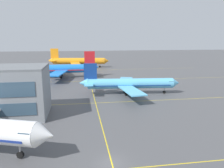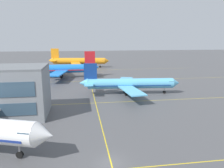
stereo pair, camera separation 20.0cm
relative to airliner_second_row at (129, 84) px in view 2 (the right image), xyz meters
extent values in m
plane|color=#4C4C4F|center=(-12.41, -41.21, -3.70)|extent=(600.00, 600.00, 0.00)
cone|color=white|center=(-22.55, -39.19, 0.70)|extent=(3.94, 4.69, 4.00)
cube|color=#385166|center=(-24.88, -38.38, 1.29)|extent=(3.05, 4.18, 0.75)
cylinder|color=#99999E|center=(-26.91, -37.68, -1.93)|extent=(0.30, 0.30, 1.77)
cylinder|color=black|center=(-26.91, -37.68, -3.11)|extent=(1.27, 0.84, 1.18)
cylinder|color=#5BB7E5|center=(0.49, -0.04, 0.07)|extent=(29.61, 6.11, 3.49)
cone|color=#5BB7E5|center=(16.33, -1.47, 0.07)|extent=(2.69, 3.62, 3.42)
cone|color=#5BB7E5|center=(-15.62, 1.41, 0.43)|extent=(3.23, 3.57, 3.32)
cube|color=navy|center=(-13.24, 1.19, 4.39)|extent=(4.42, 0.72, 5.52)
cube|color=#5BB7E5|center=(-13.95, -1.51, 0.43)|extent=(3.36, 5.02, 0.22)
cube|color=#5BB7E5|center=(-13.45, 3.98, 0.43)|extent=(3.36, 5.02, 0.22)
cube|color=#5BB7E5|center=(-1.13, -7.74, -0.49)|extent=(6.39, 14.26, 0.37)
cube|color=#5BB7E5|center=(0.28, 7.82, -0.49)|extent=(8.63, 14.59, 0.37)
cylinder|color=#5BB7E5|center=(0.25, -4.82, -1.68)|extent=(3.29, 2.20, 1.93)
cylinder|color=#5BB7E5|center=(1.10, 4.70, -1.68)|extent=(3.29, 2.20, 1.93)
cube|color=#385166|center=(14.22, -1.28, 0.57)|extent=(1.94, 3.35, 0.64)
cube|color=navy|center=(0.49, -0.04, -0.37)|extent=(27.27, 5.94, 0.33)
cylinder|color=#99999E|center=(12.39, -1.11, -2.19)|extent=(0.26, 0.26, 1.52)
cylinder|color=black|center=(12.39, -1.11, -3.20)|extent=(1.04, 0.50, 1.01)
cylinder|color=#99999E|center=(-1.55, -2.26, -2.19)|extent=(0.26, 0.26, 1.52)
cylinder|color=black|center=(-1.55, -2.26, -3.20)|extent=(1.04, 0.50, 1.01)
cylinder|color=#99999E|center=(-1.13, 2.50, -2.19)|extent=(0.26, 0.26, 1.52)
cylinder|color=black|center=(-1.13, 2.50, -3.20)|extent=(1.04, 0.50, 1.01)
cylinder|color=blue|center=(-27.81, 36.02, 0.71)|extent=(34.58, 4.94, 4.10)
cone|color=blue|center=(-46.45, 35.56, 0.71)|extent=(2.90, 4.08, 4.01)
cone|color=blue|center=(-8.85, 36.48, 1.15)|extent=(3.54, 3.97, 3.89)
cube|color=red|center=(-11.65, 36.41, 5.78)|extent=(5.18, 0.51, 6.47)
cube|color=blue|center=(-11.19, 39.66, 1.15)|extent=(3.58, 5.69, 0.26)
cube|color=blue|center=(-11.03, 33.19, 1.15)|extent=(3.58, 5.69, 0.26)
cube|color=blue|center=(-26.96, 45.20, 0.07)|extent=(9.20, 17.02, 0.43)
cube|color=blue|center=(-26.51, 26.89, 0.07)|extent=(8.48, 16.92, 0.43)
cylinder|color=blue|center=(-28.16, 41.61, -1.33)|extent=(3.72, 2.35, 2.26)
cylinder|color=blue|center=(-27.89, 30.41, -1.33)|extent=(3.72, 2.35, 2.26)
cube|color=#385166|center=(-43.97, 35.62, 1.31)|extent=(2.03, 3.81, 0.75)
cube|color=red|center=(-27.81, 36.02, 0.20)|extent=(31.82, 4.91, 0.39)
cylinder|color=#99999E|center=(-41.81, 35.67, -1.93)|extent=(0.30, 0.30, 1.78)
cylinder|color=black|center=(-41.81, 35.67, -3.11)|extent=(1.20, 0.51, 1.19)
cylinder|color=#99999E|center=(-25.72, 38.87, -1.93)|extent=(0.30, 0.30, 1.78)
cylinder|color=black|center=(-25.72, 38.87, -3.11)|extent=(1.20, 0.51, 1.19)
cylinder|color=#99999E|center=(-25.59, 33.27, -1.93)|extent=(0.30, 0.30, 1.78)
cylinder|color=black|center=(-25.59, 33.27, -3.11)|extent=(1.20, 0.51, 1.19)
cylinder|color=orange|center=(-16.85, 72.76, 0.60)|extent=(33.83, 8.49, 3.99)
cone|color=orange|center=(1.15, 70.31, 0.60)|extent=(3.23, 4.24, 3.91)
cone|color=orange|center=(-35.16, 75.26, 1.02)|extent=(3.84, 4.21, 3.79)
cube|color=orange|center=(-32.46, 74.89, 5.54)|extent=(5.05, 1.05, 6.30)
cube|color=orange|center=(-33.41, 71.84, 1.02)|extent=(4.07, 5.86, 0.25)
cube|color=orange|center=(-32.55, 78.08, 1.02)|extent=(4.07, 5.86, 0.25)
cube|color=orange|center=(-19.10, 64.06, -0.03)|extent=(6.61, 16.11, 0.42)
cube|color=orange|center=(-16.69, 81.75, -0.03)|extent=(10.46, 16.67, 0.42)
cylinder|color=#333338|center=(-17.38, 67.33, -1.39)|extent=(3.84, 2.67, 2.21)
cylinder|color=#333338|center=(-15.91, 78.15, -1.39)|extent=(3.84, 2.67, 2.21)
cube|color=#385166|center=(-1.25, 70.64, 1.18)|extent=(2.37, 3.89, 0.74)
cube|color=orange|center=(-16.85, 72.76, 0.10)|extent=(31.17, 8.16, 0.38)
cylinder|color=#99999E|center=(-3.33, 70.92, -1.97)|extent=(0.29, 0.29, 1.73)
cylinder|color=black|center=(-3.33, 70.92, -3.13)|extent=(1.21, 0.62, 1.16)
cylinder|color=#99999E|center=(-19.30, 70.34, -1.97)|extent=(0.29, 0.29, 1.73)
cylinder|color=black|center=(-19.30, 70.34, -3.13)|extent=(1.21, 0.62, 1.16)
cylinder|color=#99999E|center=(-18.57, 75.75, -1.97)|extent=(0.29, 0.29, 1.73)
cylinder|color=black|center=(-18.57, 75.75, -3.13)|extent=(1.21, 0.62, 1.16)
cube|color=yellow|center=(-12.41, -8.90, -3.70)|extent=(138.50, 0.20, 0.01)
cube|color=yellow|center=(-12.41, 25.41, -3.70)|extent=(138.50, 0.20, 0.01)
cube|color=yellow|center=(-12.41, 59.71, -3.70)|extent=(138.50, 0.20, 0.01)
cube|color=yellow|center=(-12.41, 8.25, -3.70)|extent=(0.20, 150.94, 0.01)
camera|label=1|loc=(-17.04, -71.81, 15.54)|focal=34.94mm
camera|label=2|loc=(-16.84, -71.84, 15.54)|focal=34.94mm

